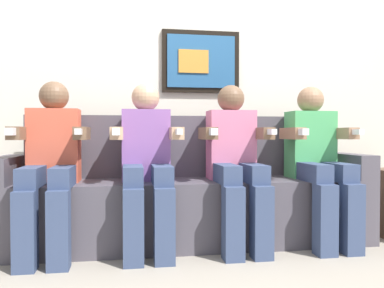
# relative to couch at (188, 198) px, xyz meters

# --- Properties ---
(ground_plane) EXTENTS (6.42, 6.42, 0.00)m
(ground_plane) POSITION_rel_couch_xyz_m (0.00, -0.33, -0.31)
(ground_plane) COLOR #9E9384
(back_wall_assembly) EXTENTS (4.94, 0.10, 2.60)m
(back_wall_assembly) POSITION_rel_couch_xyz_m (0.00, 0.44, 0.99)
(back_wall_assembly) COLOR silver
(back_wall_assembly) RESTS_ON ground_plane
(couch) EXTENTS (2.54, 0.58, 0.90)m
(couch) POSITION_rel_couch_xyz_m (0.00, 0.00, 0.00)
(couch) COLOR #514C56
(couch) RESTS_ON ground_plane
(person_leftmost) EXTENTS (0.46, 0.56, 1.11)m
(person_leftmost) POSITION_rel_couch_xyz_m (-0.90, -0.17, 0.29)
(person_leftmost) COLOR #D8593F
(person_leftmost) RESTS_ON ground_plane
(person_left_center) EXTENTS (0.46, 0.56, 1.11)m
(person_left_center) POSITION_rel_couch_xyz_m (-0.30, -0.17, 0.29)
(person_left_center) COLOR #8C59A5
(person_left_center) RESTS_ON ground_plane
(person_right_center) EXTENTS (0.46, 0.56, 1.11)m
(person_right_center) POSITION_rel_couch_xyz_m (0.30, -0.17, 0.29)
(person_right_center) COLOR pink
(person_right_center) RESTS_ON ground_plane
(person_rightmost) EXTENTS (0.46, 0.56, 1.11)m
(person_rightmost) POSITION_rel_couch_xyz_m (0.90, -0.17, 0.29)
(person_rightmost) COLOR #4CB266
(person_rightmost) RESTS_ON ground_plane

